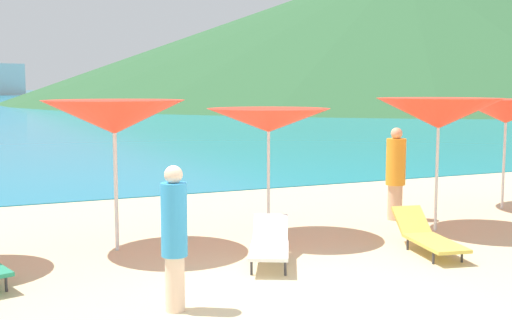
# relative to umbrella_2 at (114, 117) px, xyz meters

# --- Properties ---
(ground_plane) EXTENTS (50.00, 100.00, 0.30)m
(ground_plane) POSITION_rel_umbrella_2_xyz_m (1.31, 6.58, -2.19)
(ground_plane) COLOR beige
(headland_hill) EXTENTS (136.07, 136.07, 24.43)m
(headland_hill) POSITION_rel_umbrella_2_xyz_m (68.45, 86.36, 10.17)
(headland_hill) COLOR #2D5B33
(headland_hill) RESTS_ON ground_plane
(umbrella_2) EXTENTS (2.17, 2.17, 2.30)m
(umbrella_2) POSITION_rel_umbrella_2_xyz_m (0.00, 0.00, 0.00)
(umbrella_2) COLOR silver
(umbrella_2) RESTS_ON ground_plane
(umbrella_3) EXTENTS (2.19, 2.19, 2.14)m
(umbrella_3) POSITION_rel_umbrella_2_xyz_m (2.47, -0.18, -0.09)
(umbrella_3) COLOR silver
(umbrella_3) RESTS_ON ground_plane
(umbrella_4) EXTENTS (2.24, 2.24, 2.30)m
(umbrella_4) POSITION_rel_umbrella_2_xyz_m (5.37, -0.83, -0.00)
(umbrella_4) COLOR silver
(umbrella_4) RESTS_ON ground_plane
(umbrella_5) EXTENTS (2.17, 2.17, 2.24)m
(umbrella_5) POSITION_rel_umbrella_2_xyz_m (7.97, 0.27, -0.04)
(umbrella_5) COLOR silver
(umbrella_5) RESTS_ON ground_plane
(lounge_chair_1) EXTENTS (1.10, 1.51, 0.60)m
(lounge_chair_1) POSITION_rel_umbrella_2_xyz_m (1.81, -1.66, -1.73)
(lounge_chair_1) COLOR white
(lounge_chair_1) RESTS_ON ground_plane
(lounge_chair_2) EXTENTS (0.82, 1.70, 0.58)m
(lounge_chair_2) POSITION_rel_umbrella_2_xyz_m (4.28, -2.00, -1.78)
(lounge_chair_2) COLOR #D8BF4C
(lounge_chair_2) RESTS_ON ground_plane
(beachgoer_2) EXTENTS (0.36, 0.36, 1.74)m
(beachgoer_2) POSITION_rel_umbrella_2_xyz_m (5.26, 0.22, -1.13)
(beachgoer_2) COLOR #DBAA84
(beachgoer_2) RESTS_ON ground_plane
(beachgoer_3) EXTENTS (0.29, 0.29, 1.64)m
(beachgoer_3) POSITION_rel_umbrella_2_xyz_m (0.05, -2.95, -1.16)
(beachgoer_3) COLOR beige
(beachgoer_3) RESTS_ON ground_plane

